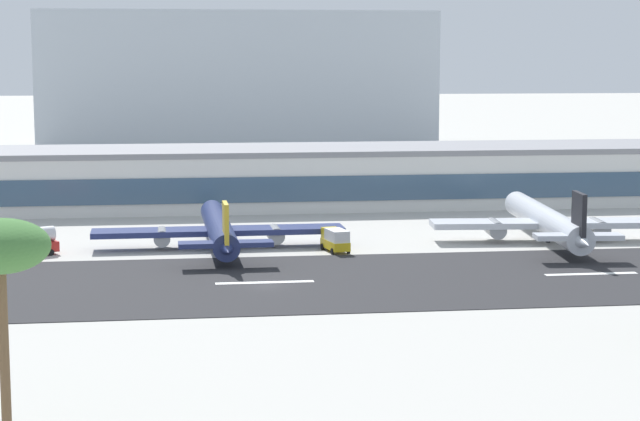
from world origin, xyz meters
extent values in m
plane|color=#B2AFA8|center=(0.00, 0.00, 0.00)|extent=(1400.00, 1400.00, 0.00)
cube|color=#262628|center=(0.00, 2.24, 0.04)|extent=(800.00, 35.62, 0.08)
cube|color=white|center=(-0.20, 2.24, 0.09)|extent=(12.00, 1.20, 0.01)
cube|color=white|center=(41.11, 2.24, 0.09)|extent=(12.00, 1.20, 0.01)
cube|color=silver|center=(19.76, 73.83, 4.91)|extent=(210.80, 23.60, 9.82)
cube|color=#38516B|center=(19.76, 61.88, 4.42)|extent=(204.48, 0.30, 4.42)
cube|color=gray|center=(19.76, 73.83, 10.32)|extent=(212.91, 23.84, 1.00)
cube|color=#A8B2BC|center=(9.41, 216.27, 20.42)|extent=(117.90, 38.36, 40.84)
cylinder|color=navy|center=(-4.59, 29.38, 2.79)|extent=(4.12, 36.11, 3.61)
sphere|color=navy|center=(-4.85, 47.41, 2.79)|extent=(3.43, 3.43, 3.43)
cone|color=navy|center=(-4.34, 11.35, 2.79)|extent=(3.34, 6.54, 3.25)
cube|color=navy|center=(-4.58, 28.66, 2.43)|extent=(36.17, 5.92, 0.79)
cylinder|color=gray|center=(3.54, 28.77, 1.80)|extent=(2.42, 5.08, 2.34)
cylinder|color=gray|center=(-12.70, 28.54, 1.80)|extent=(2.42, 5.08, 2.34)
cube|color=navy|center=(-4.36, 12.79, 3.16)|extent=(12.31, 3.15, 0.63)
cube|color=gold|center=(-4.36, 12.79, 5.68)|extent=(0.65, 4.88, 5.77)
cylinder|color=black|center=(-4.57, 27.57, 0.50)|extent=(0.65, 0.65, 0.99)
cylinder|color=silver|center=(44.08, 28.90, 3.06)|extent=(7.38, 39.66, 3.95)
sphere|color=silver|center=(45.81, 48.55, 3.06)|extent=(3.75, 3.75, 3.75)
cone|color=silver|center=(42.36, 9.24, 3.06)|extent=(4.16, 7.39, 3.55)
cube|color=silver|center=(44.01, 28.11, 2.66)|extent=(34.71, 8.89, 0.87)
cylinder|color=gray|center=(51.71, 27.43, 1.97)|extent=(3.04, 5.73, 2.57)
cylinder|color=gray|center=(36.32, 28.78, 1.97)|extent=(3.04, 5.73, 2.57)
cube|color=silver|center=(42.50, 10.81, 3.45)|extent=(11.91, 4.26, 0.69)
cube|color=black|center=(42.50, 10.81, 6.22)|extent=(1.09, 5.36, 6.31)
cylinder|color=black|center=(43.91, 26.93, 0.54)|extent=(0.71, 0.71, 1.09)
cube|color=gold|center=(11.52, 23.12, 1.05)|extent=(3.55, 6.36, 1.20)
cube|color=silver|center=(11.66, 22.42, 2.45)|extent=(3.12, 4.69, 1.60)
cube|color=gold|center=(11.09, 25.24, 2.40)|extent=(2.50, 2.09, 1.50)
cylinder|color=black|center=(12.27, 25.42, 0.45)|extent=(0.45, 0.94, 0.90)
cylinder|color=black|center=(9.92, 24.94, 0.45)|extent=(0.45, 0.94, 0.90)
cylinder|color=black|center=(13.11, 21.30, 0.45)|extent=(0.45, 0.94, 0.90)
cylinder|color=black|center=(10.76, 20.83, 0.45)|extent=(0.45, 0.94, 0.90)
cube|color=#B2231E|center=(-31.13, 24.96, 1.15)|extent=(8.75, 6.21, 1.40)
cylinder|color=silver|center=(-30.23, 25.43, 2.90)|extent=(6.10, 4.52, 2.10)
cube|color=#B2231E|center=(-34.00, 23.48, 2.75)|extent=(2.91, 3.06, 1.80)
cylinder|color=black|center=(-34.37, 24.76, 0.45)|extent=(0.93, 0.66, 0.90)
cylinder|color=black|center=(-33.18, 22.44, 0.45)|extent=(0.93, 0.66, 0.90)
cylinder|color=black|center=(-29.09, 27.48, 0.45)|extent=(0.93, 0.66, 0.90)
cylinder|color=black|center=(-27.89, 25.17, 0.45)|extent=(0.93, 0.66, 0.90)
cylinder|color=brown|center=(-23.14, -52.45, 7.09)|extent=(0.71, 0.71, 14.18)
ellipsoid|color=#427538|center=(-23.14, -52.45, 14.18)|extent=(6.98, 6.98, 3.84)
camera|label=1|loc=(-11.31, -131.94, 27.17)|focal=63.37mm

